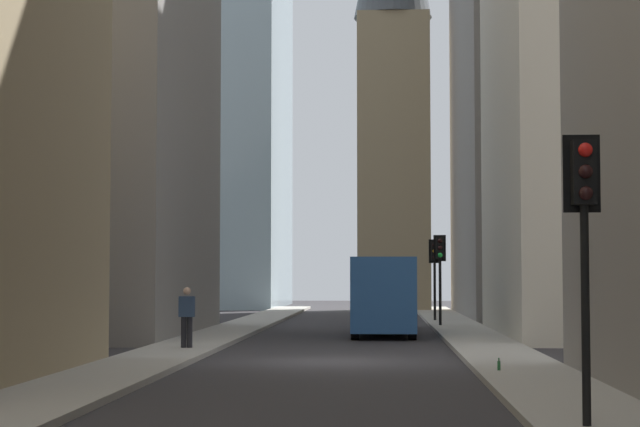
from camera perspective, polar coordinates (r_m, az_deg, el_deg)
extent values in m
plane|color=#302D30|center=(28.30, 0.52, -7.72)|extent=(135.00, 135.00, 0.00)
cube|color=#A8A399|center=(28.86, -8.51, -7.46)|extent=(90.00, 2.20, 0.14)
cube|color=#A8A399|center=(28.45, 9.70, -7.51)|extent=(90.00, 2.20, 0.14)
cube|color=gray|center=(60.88, 12.06, 9.74)|extent=(17.75, 10.00, 31.62)
cube|color=#9E8966|center=(68.50, 3.85, 2.62)|extent=(4.45, 4.45, 18.39)
cube|color=#285699|center=(39.14, 3.33, -4.22)|extent=(4.60, 2.25, 2.60)
cube|color=#38383D|center=(42.35, 3.32, -4.62)|extent=(1.90, 2.25, 1.90)
cube|color=black|center=(42.34, 3.32, -3.80)|extent=(1.92, 2.09, 0.64)
cylinder|color=black|center=(42.38, 4.66, -5.63)|extent=(0.88, 0.28, 0.88)
cylinder|color=black|center=(42.38, 1.98, -5.64)|extent=(0.88, 0.28, 0.88)
cylinder|color=black|center=(37.79, 4.84, -5.92)|extent=(0.88, 0.28, 0.88)
cylinder|color=black|center=(37.79, 1.83, -5.93)|extent=(0.88, 0.28, 0.88)
cube|color=navy|center=(46.68, 3.31, -5.31)|extent=(4.30, 1.78, 0.70)
cube|color=black|center=(46.46, 3.31, -4.55)|extent=(2.10, 1.58, 0.54)
cylinder|color=black|center=(48.04, 4.24, -5.49)|extent=(0.64, 0.22, 0.64)
cylinder|color=black|center=(48.04, 2.37, -5.50)|extent=(0.64, 0.22, 0.64)
cylinder|color=black|center=(45.34, 4.30, -5.62)|extent=(0.64, 0.22, 0.64)
cylinder|color=black|center=(45.34, 2.32, -5.63)|extent=(0.64, 0.22, 0.64)
cylinder|color=black|center=(15.63, 13.67, -5.15)|extent=(0.12, 0.12, 3.05)
cube|color=black|center=(15.69, 13.57, 2.09)|extent=(0.28, 0.32, 0.90)
cube|color=black|center=(15.84, 13.47, 2.04)|extent=(0.03, 0.52, 1.10)
sphere|color=red|center=(15.56, 13.66, 3.24)|extent=(0.20, 0.20, 0.20)
sphere|color=black|center=(15.53, 13.68, 2.14)|extent=(0.20, 0.20, 0.20)
sphere|color=black|center=(15.51, 13.69, 1.04)|extent=(0.20, 0.20, 0.20)
cylinder|color=black|center=(46.04, 6.28, -4.08)|extent=(0.12, 0.12, 2.77)
cube|color=black|center=(46.05, 6.27, -1.80)|extent=(0.28, 0.32, 0.90)
cube|color=black|center=(46.20, 6.26, -1.80)|extent=(0.03, 0.52, 1.10)
sphere|color=black|center=(45.89, 6.27, -1.42)|extent=(0.20, 0.20, 0.20)
sphere|color=black|center=(45.89, 6.28, -1.79)|extent=(0.20, 0.20, 0.20)
sphere|color=green|center=(45.88, 6.28, -2.17)|extent=(0.20, 0.20, 0.20)
cylinder|color=black|center=(51.07, 6.00, -4.01)|extent=(0.12, 0.12, 2.74)
cube|color=black|center=(51.07, 5.99, -1.96)|extent=(0.28, 0.32, 0.90)
cube|color=black|center=(51.23, 5.98, -1.97)|extent=(0.03, 0.52, 1.10)
sphere|color=black|center=(50.92, 5.99, -1.62)|extent=(0.20, 0.20, 0.20)
sphere|color=orange|center=(50.92, 6.00, -1.96)|extent=(0.20, 0.20, 0.20)
sphere|color=black|center=(50.91, 6.00, -2.30)|extent=(0.20, 0.20, 0.20)
cylinder|color=black|center=(31.74, -6.81, -6.16)|extent=(0.16, 0.16, 0.88)
cylinder|color=black|center=(31.77, -7.11, -6.16)|extent=(0.16, 0.16, 0.88)
cube|color=navy|center=(31.73, -6.95, -4.84)|extent=(0.26, 0.44, 0.59)
sphere|color=tan|center=(31.72, -6.95, -4.04)|extent=(0.22, 0.22, 0.22)
cylinder|color=#236033|center=(24.39, 9.31, -7.83)|extent=(0.07, 0.07, 0.20)
cylinder|color=#236033|center=(24.38, 9.30, -7.52)|extent=(0.03, 0.03, 0.07)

